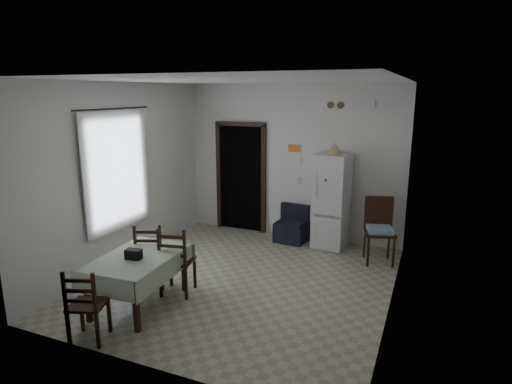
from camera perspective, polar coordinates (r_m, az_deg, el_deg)
The scene contains 25 objects.
ground at distance 6.52m, azimuth -1.74°, elevation -11.70°, with size 4.50×4.50×0.00m, color #A69F87.
ceiling at distance 5.92m, azimuth -1.94°, elevation 14.69°, with size 4.20×4.50×0.02m, color white, non-canonical shape.
wall_back at distance 8.12m, azimuth 4.82°, elevation 3.98°, with size 4.20×0.02×2.90m, color white, non-canonical shape.
wall_front at distance 4.19m, azimuth -14.83°, elevation -5.25°, with size 4.20×0.02×2.90m, color white, non-canonical shape.
wall_left at distance 7.18m, azimuth -17.27°, elevation 2.20°, with size 0.02×4.50×2.90m, color white, non-canonical shape.
wall_right at distance 5.54m, azimuth 18.31°, elevation -1.00°, with size 0.02×4.50×2.90m, color white, non-canonical shape.
doorway at distance 8.75m, azimuth -1.37°, elevation 2.09°, with size 1.06×0.52×2.22m.
window_recess at distance 7.04m, azimuth -18.68°, elevation 2.73°, with size 0.10×1.20×1.60m, color silver.
curtain at distance 6.97m, azimuth -18.00°, elevation 2.68°, with size 0.02×1.45×1.85m, color silver.
curtain_rod at distance 6.87m, azimuth -18.50°, elevation 10.49°, with size 0.02×0.02×1.60m, color black.
calendar at distance 8.07m, azimuth 5.15°, elevation 5.13°, with size 0.28×0.02×0.40m, color white.
calendar_image at distance 8.05m, azimuth 5.15°, elevation 5.83°, with size 0.24×0.01×0.14m, color orange.
light_switch at distance 8.13m, azimuth 5.75°, elevation 1.45°, with size 0.08×0.02×0.12m, color beige.
vent_left at distance 7.82m, azimuth 9.91°, elevation 11.36°, with size 0.12×0.12×0.03m, color brown.
vent_right at distance 7.78m, azimuth 11.23°, elevation 11.30°, with size 0.12×0.12×0.03m, color brown.
emergency_light at distance 7.67m, azimuth 14.70°, elevation 11.32°, with size 0.25×0.07×0.09m, color white.
fridge at distance 7.72m, azimuth 10.04°, elevation -1.22°, with size 0.55×0.55×1.70m, color silver, non-canonical shape.
tan_cone at distance 7.50m, azimuth 10.47°, elevation 5.75°, with size 0.24×0.24×0.20m, color tan.
navy_seat at distance 8.04m, azimuth 4.77°, elevation -4.27°, with size 0.56×0.54×0.67m, color black, non-canonical shape.
corner_chair at distance 7.26m, azimuth 16.18°, elevation -5.05°, with size 0.46×0.46×1.07m, color black, non-canonical shape.
dining_table at distance 5.89m, azimuth -15.27°, elevation -11.35°, with size 0.87×1.33×0.69m, color #A0B198, non-canonical shape.
black_bag at distance 5.66m, azimuth -16.01°, elevation -7.97°, with size 0.20×0.12×0.13m, color black.
dining_chair_far_left at distance 6.39m, azimuth -13.72°, elevation -7.96°, with size 0.41×0.41×0.96m, color black, non-canonical shape.
dining_chair_far_right at distance 6.06m, azimuth -10.44°, elevation -8.85°, with size 0.42×0.42×0.98m, color black, non-canonical shape.
dining_chair_near_head at distance 5.27m, azimuth -21.54°, elevation -13.68°, with size 0.38×0.38×0.89m, color black, non-canonical shape.
Camera 1 is at (2.48, -5.37, 2.75)m, focal length 30.00 mm.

